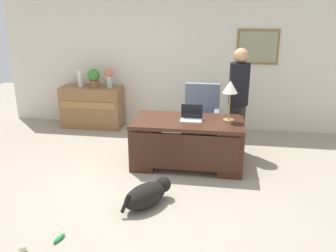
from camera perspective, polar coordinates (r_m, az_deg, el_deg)
ground_plane at (r=5.12m, az=-2.65°, el=-8.93°), size 12.00×12.00×0.00m
back_wall at (r=7.18m, az=1.49°, el=10.47°), size 7.00×0.16×2.70m
desk at (r=5.49m, az=3.09°, el=-2.50°), size 1.65×0.86×0.73m
credenza at (r=7.45m, az=-11.87°, el=2.97°), size 1.21×0.50×0.82m
armchair at (r=6.29m, az=5.26°, el=1.08°), size 0.60×0.59×1.08m
person_standing at (r=5.96m, az=11.01°, el=3.99°), size 0.32×0.32×1.73m
dog_lying at (r=4.52m, az=-3.27°, el=-10.72°), size 0.60×0.69×0.30m
laptop at (r=5.40m, az=3.72°, el=1.53°), size 0.32×0.22×0.22m
desk_lamp at (r=5.31m, az=9.77°, el=5.70°), size 0.22×0.22×0.61m
vase_with_flowers at (r=7.17m, az=-9.27°, el=7.86°), size 0.17×0.17×0.38m
vase_empty at (r=7.40m, az=-13.69°, el=7.27°), size 0.10×0.10×0.32m
potted_plant at (r=7.29m, az=-11.64°, el=7.56°), size 0.24×0.24×0.36m
dog_toy_ball at (r=4.11m, az=-21.96°, el=-17.46°), size 0.08×0.08×0.08m
dog_toy_bone at (r=4.16m, az=-16.81°, el=-16.55°), size 0.10×0.19×0.05m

